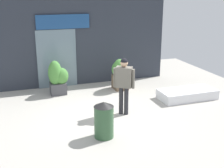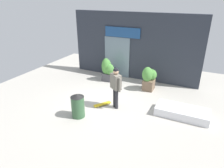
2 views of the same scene
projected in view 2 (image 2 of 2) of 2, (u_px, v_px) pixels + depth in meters
name	position (u px, v px, depth m)	size (l,w,h in m)	color
ground_plane	(107.00, 102.00, 8.80)	(12.00, 12.00, 0.00)	#B2ADA3
building_facade	(133.00, 47.00, 10.76)	(7.05, 0.31, 3.53)	#2D333D
skateboarder	(116.00, 84.00, 7.95)	(0.55, 0.48, 1.74)	#28282D
skateboard	(102.00, 104.00, 8.51)	(0.60, 0.74, 0.08)	gold
planter_box_left	(149.00, 77.00, 9.71)	(0.66, 0.72, 1.20)	brown
planter_box_right	(108.00, 69.00, 10.80)	(0.71, 0.65, 1.25)	#47474C
trash_bin	(78.00, 105.00, 7.58)	(0.51, 0.51, 0.96)	#335938
snow_ledge	(182.00, 112.00, 7.75)	(1.97, 0.90, 0.32)	white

